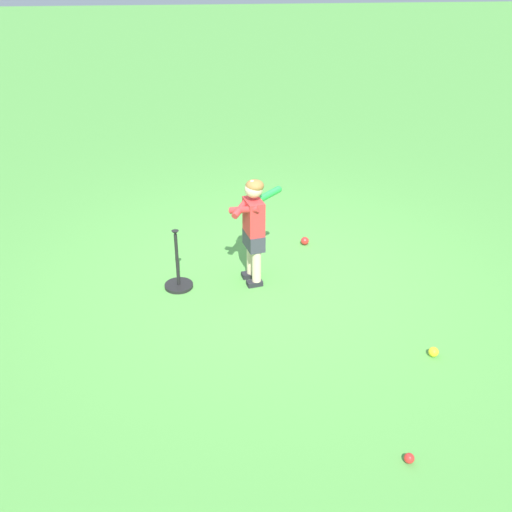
% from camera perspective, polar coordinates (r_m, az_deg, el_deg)
% --- Properties ---
extents(ground_plane, '(40.00, 40.00, 0.00)m').
position_cam_1_polar(ground_plane, '(6.40, 1.22, -1.82)').
color(ground_plane, '#519942').
extents(child_batter, '(0.54, 0.46, 1.08)m').
position_cam_1_polar(child_batter, '(6.02, -0.21, 3.09)').
color(child_batter, '#232328').
rests_on(child_batter, ground).
extents(play_ball_by_bucket, '(0.09, 0.09, 0.09)m').
position_cam_1_polar(play_ball_by_bucket, '(6.99, 4.43, 1.37)').
color(play_ball_by_bucket, red).
rests_on(play_ball_by_bucket, ground).
extents(play_ball_far_left, '(0.09, 0.09, 0.09)m').
position_cam_1_polar(play_ball_far_left, '(5.51, 15.73, -8.33)').
color(play_ball_far_left, yellow).
rests_on(play_ball_far_left, ground).
extents(play_ball_near_batter, '(0.07, 0.07, 0.07)m').
position_cam_1_polar(play_ball_near_batter, '(4.58, 13.66, -17.32)').
color(play_ball_near_batter, red).
rests_on(play_ball_near_batter, ground).
extents(batting_tee, '(0.28, 0.28, 0.62)m').
position_cam_1_polar(batting_tee, '(6.22, -7.02, -1.97)').
color(batting_tee, black).
rests_on(batting_tee, ground).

